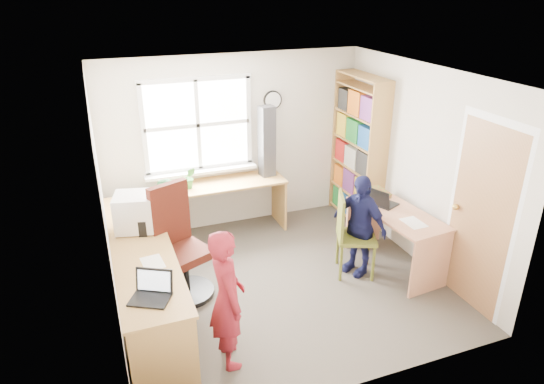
# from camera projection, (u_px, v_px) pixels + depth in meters

# --- Properties ---
(room) EXTENTS (3.64, 3.44, 2.44)m
(room) POSITION_uv_depth(u_px,v_px,m) (278.00, 183.00, 5.27)
(room) COLOR #3F3931
(room) RESTS_ON ground
(l_desk) EXTENTS (2.38, 2.95, 0.75)m
(l_desk) POSITION_uv_depth(u_px,v_px,m) (168.00, 285.00, 4.82)
(l_desk) COLOR tan
(l_desk) RESTS_ON ground
(right_desk) EXTENTS (0.71, 1.32, 0.73)m
(right_desk) POSITION_uv_depth(u_px,v_px,m) (396.00, 227.00, 5.79)
(right_desk) COLOR tan
(right_desk) RESTS_ON ground
(bookshelf) EXTENTS (0.30, 1.02, 2.10)m
(bookshelf) POSITION_uv_depth(u_px,v_px,m) (358.00, 154.00, 6.82)
(bookshelf) COLOR tan
(bookshelf) RESTS_ON ground
(swivel_chair) EXTENTS (0.78, 0.78, 1.27)m
(swivel_chair) POSITION_uv_depth(u_px,v_px,m) (180.00, 249.00, 5.29)
(swivel_chair) COLOR black
(swivel_chair) RESTS_ON ground
(wooden_chair) EXTENTS (0.57, 0.57, 1.01)m
(wooden_chair) POSITION_uv_depth(u_px,v_px,m) (350.00, 232.00, 5.66)
(wooden_chair) COLOR #5E6220
(wooden_chair) RESTS_ON ground
(crt_monitor) EXTENTS (0.49, 0.46, 0.41)m
(crt_monitor) POSITION_uv_depth(u_px,v_px,m) (135.00, 212.00, 5.20)
(crt_monitor) COLOR white
(crt_monitor) RESTS_ON l_desk
(laptop_left) EXTENTS (0.42, 0.40, 0.23)m
(laptop_left) POSITION_uv_depth(u_px,v_px,m) (152.00, 291.00, 4.14)
(laptop_left) COLOR black
(laptop_left) RESTS_ON l_desk
(laptop_right) EXTENTS (0.40, 0.43, 0.23)m
(laptop_right) POSITION_uv_depth(u_px,v_px,m) (380.00, 201.00, 5.87)
(laptop_right) COLOR black
(laptop_right) RESTS_ON right_desk
(speaker_a) EXTENTS (0.11, 0.11, 0.18)m
(speaker_a) POSITION_uv_depth(u_px,v_px,m) (143.00, 228.00, 5.13)
(speaker_a) COLOR black
(speaker_a) RESTS_ON l_desk
(speaker_b) EXTENTS (0.10, 0.10, 0.17)m
(speaker_b) POSITION_uv_depth(u_px,v_px,m) (134.00, 206.00, 5.64)
(speaker_b) COLOR black
(speaker_b) RESTS_ON l_desk
(cd_tower) EXTENTS (0.22, 0.20, 0.98)m
(cd_tower) POSITION_uv_depth(u_px,v_px,m) (267.00, 142.00, 6.57)
(cd_tower) COLOR black
(cd_tower) RESTS_ON l_desk
(game_box) EXTENTS (0.32, 0.32, 0.06)m
(game_box) POSITION_uv_depth(u_px,v_px,m) (374.00, 193.00, 6.14)
(game_box) COLOR red
(game_box) RESTS_ON right_desk
(paper_a) EXTENTS (0.22, 0.30, 0.00)m
(paper_a) POSITION_uv_depth(u_px,v_px,m) (153.00, 263.00, 4.66)
(paper_a) COLOR white
(paper_a) RESTS_ON l_desk
(paper_b) EXTENTS (0.21, 0.29, 0.00)m
(paper_b) POSITION_uv_depth(u_px,v_px,m) (414.00, 223.00, 5.46)
(paper_b) COLOR white
(paper_b) RESTS_ON right_desk
(potted_plant) EXTENTS (0.18, 0.15, 0.29)m
(potted_plant) POSITION_uv_depth(u_px,v_px,m) (190.00, 178.00, 6.28)
(potted_plant) COLOR #327B31
(potted_plant) RESTS_ON l_desk
(person_red) EXTENTS (0.33, 0.50, 1.34)m
(person_red) POSITION_uv_depth(u_px,v_px,m) (227.00, 299.00, 4.26)
(person_red) COLOR maroon
(person_red) RESTS_ON ground
(person_green) EXTENTS (0.58, 0.65, 1.11)m
(person_green) POSITION_uv_depth(u_px,v_px,m) (171.00, 222.00, 5.88)
(person_green) COLOR #2C703B
(person_green) RESTS_ON ground
(person_navy) EXTENTS (0.56, 0.79, 1.24)m
(person_navy) POSITION_uv_depth(u_px,v_px,m) (359.00, 225.00, 5.65)
(person_navy) COLOR #141741
(person_navy) RESTS_ON ground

